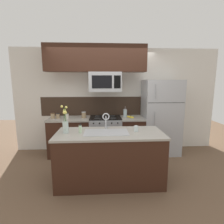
# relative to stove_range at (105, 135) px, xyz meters

# --- Properties ---
(ground_plane) EXTENTS (10.00, 10.00, 0.00)m
(ground_plane) POSITION_rel_stove_range_xyz_m (-0.00, -0.90, -0.46)
(ground_plane) COLOR brown
(rear_partition) EXTENTS (5.20, 0.10, 2.60)m
(rear_partition) POSITION_rel_stove_range_xyz_m (0.30, 0.38, 0.84)
(rear_partition) COLOR silver
(rear_partition) RESTS_ON ground
(splash_band) EXTENTS (3.25, 0.01, 0.48)m
(splash_band) POSITION_rel_stove_range_xyz_m (-0.00, 0.32, 0.69)
(splash_band) COLOR #332319
(splash_band) RESTS_ON rear_partition
(back_counter_left) EXTENTS (1.00, 0.65, 0.91)m
(back_counter_left) POSITION_rel_stove_range_xyz_m (-0.87, 0.00, -0.01)
(back_counter_left) COLOR #381E14
(back_counter_left) RESTS_ON ground
(back_counter_right) EXTENTS (0.58, 0.65, 0.91)m
(back_counter_right) POSITION_rel_stove_range_xyz_m (0.66, 0.00, -0.01)
(back_counter_right) COLOR #381E14
(back_counter_right) RESTS_ON ground
(stove_range) EXTENTS (0.76, 0.64, 0.93)m
(stove_range) POSITION_rel_stove_range_xyz_m (0.00, 0.00, 0.00)
(stove_range) COLOR #A8AAAF
(stove_range) RESTS_ON ground
(microwave) EXTENTS (0.74, 0.40, 0.45)m
(microwave) POSITION_rel_stove_range_xyz_m (0.00, -0.02, 1.31)
(microwave) COLOR #A8AAAF
(upper_cabinet_band) EXTENTS (2.28, 0.34, 0.60)m
(upper_cabinet_band) POSITION_rel_stove_range_xyz_m (-0.21, -0.05, 1.83)
(upper_cabinet_band) COLOR #381E14
(refrigerator) EXTENTS (0.88, 0.74, 1.82)m
(refrigerator) POSITION_rel_stove_range_xyz_m (1.37, 0.02, 0.45)
(refrigerator) COLOR #A8AAAF
(refrigerator) RESTS_ON ground
(storage_jar_tall) EXTENTS (0.10, 0.10, 0.13)m
(storage_jar_tall) POSITION_rel_stove_range_xyz_m (-1.25, -0.02, 0.51)
(storage_jar_tall) COLOR #997F5B
(storage_jar_tall) RESTS_ON back_counter_left
(storage_jar_medium) EXTENTS (0.09, 0.09, 0.12)m
(storage_jar_medium) POSITION_rel_stove_range_xyz_m (-1.13, -0.01, 0.51)
(storage_jar_medium) COLOR #997F5B
(storage_jar_medium) RESTS_ON back_counter_left
(storage_jar_short) EXTENTS (0.09, 0.09, 0.13)m
(storage_jar_short) POSITION_rel_stove_range_xyz_m (-0.92, -0.01, 0.51)
(storage_jar_short) COLOR silver
(storage_jar_short) RESTS_ON back_counter_left
(storage_jar_squat) EXTENTS (0.10, 0.10, 0.15)m
(storage_jar_squat) POSITION_rel_stove_range_xyz_m (-0.52, 0.01, 0.52)
(storage_jar_squat) COLOR #997F5B
(storage_jar_squat) RESTS_ON back_counter_left
(banana_bunch) EXTENTS (0.19, 0.12, 0.08)m
(banana_bunch) POSITION_rel_stove_range_xyz_m (0.61, -0.06, 0.47)
(banana_bunch) COLOR yellow
(banana_bunch) RESTS_ON back_counter_right
(french_press) EXTENTS (0.09, 0.09, 0.27)m
(french_press) POSITION_rel_stove_range_xyz_m (0.49, 0.06, 0.55)
(french_press) COLOR silver
(french_press) RESTS_ON back_counter_right
(island_counter) EXTENTS (1.85, 0.80, 0.91)m
(island_counter) POSITION_rel_stove_range_xyz_m (0.05, -1.25, -0.01)
(island_counter) COLOR #381E14
(island_counter) RESTS_ON ground
(kitchen_sink) EXTENTS (0.76, 0.43, 0.16)m
(kitchen_sink) POSITION_rel_stove_range_xyz_m (-0.01, -1.25, 0.38)
(kitchen_sink) COLOR #ADAFB5
(kitchen_sink) RESTS_ON island_counter
(sink_faucet) EXTENTS (0.14, 0.14, 0.31)m
(sink_faucet) POSITION_rel_stove_range_xyz_m (-0.01, -1.04, 0.65)
(sink_faucet) COLOR #B7BABF
(sink_faucet) RESTS_ON island_counter
(dish_soap_bottle) EXTENTS (0.06, 0.05, 0.16)m
(dish_soap_bottle) POSITION_rel_stove_range_xyz_m (-0.45, -1.25, 0.52)
(dish_soap_bottle) COLOR beige
(dish_soap_bottle) RESTS_ON island_counter
(drinking_glass) EXTENTS (0.07, 0.07, 0.10)m
(drinking_glass) POSITION_rel_stove_range_xyz_m (0.52, -1.22, 0.50)
(drinking_glass) COLOR silver
(drinking_glass) RESTS_ON island_counter
(flower_vase) EXTENTS (0.13, 0.17, 0.47)m
(flower_vase) POSITION_rel_stove_range_xyz_m (-0.70, -1.23, 0.59)
(flower_vase) COLOR silver
(flower_vase) RESTS_ON island_counter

